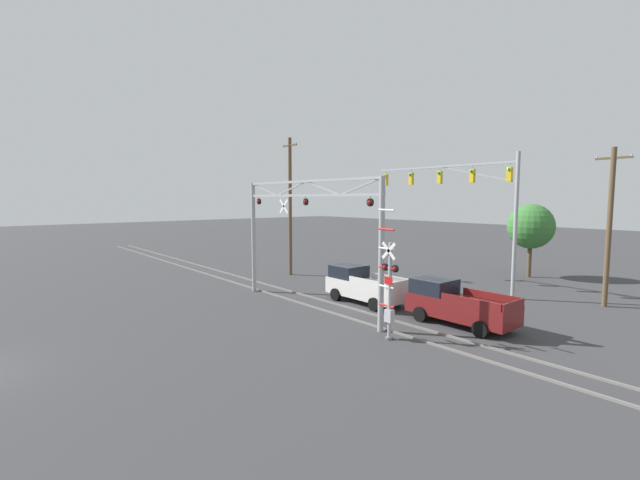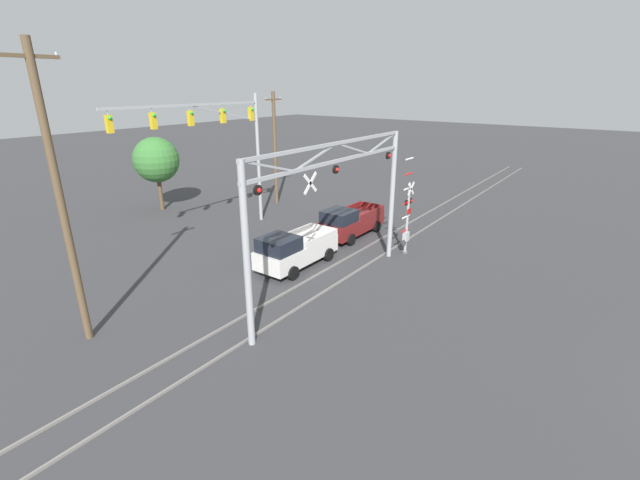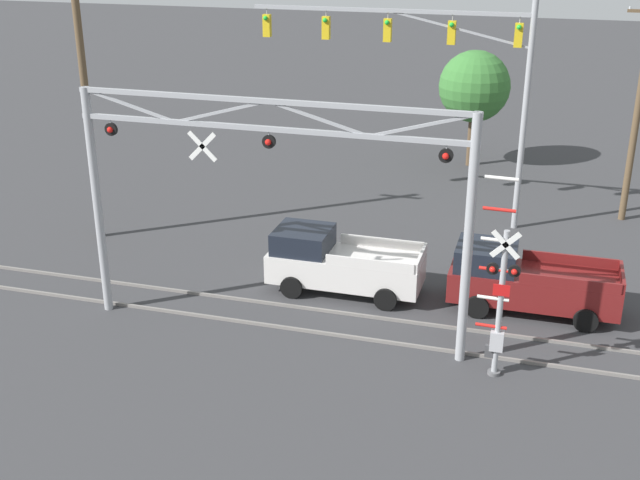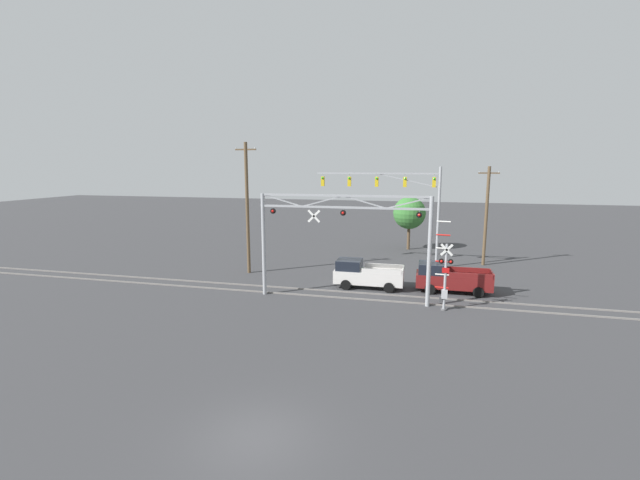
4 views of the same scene
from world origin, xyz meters
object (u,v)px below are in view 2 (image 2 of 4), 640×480
(crossing_gantry, at_px, (335,198))
(crossing_signal_mast, at_px, (407,219))
(traffic_signal_span, at_px, (225,136))
(background_tree_beyond_span, at_px, (156,160))
(pickup_truck_lead, at_px, (294,250))
(utility_pole_left, at_px, (60,201))
(pickup_truck_following, at_px, (350,222))
(utility_pole_right, at_px, (275,148))

(crossing_gantry, bearing_deg, crossing_signal_mast, -4.81)
(traffic_signal_span, height_order, background_tree_beyond_span, traffic_signal_span)
(pickup_truck_lead, bearing_deg, background_tree_beyond_span, 80.88)
(crossing_signal_mast, xyz_separation_m, utility_pole_left, (-15.74, 6.07, 3.47))
(crossing_gantry, height_order, pickup_truck_following, crossing_gantry)
(utility_pole_right, height_order, background_tree_beyond_span, utility_pole_right)
(utility_pole_left, bearing_deg, background_tree_beyond_span, 47.16)
(crossing_gantry, bearing_deg, traffic_signal_span, 72.30)
(crossing_signal_mast, relative_size, background_tree_beyond_span, 0.99)
(background_tree_beyond_span, bearing_deg, crossing_gantry, -100.73)
(crossing_gantry, height_order, background_tree_beyond_span, crossing_gantry)
(background_tree_beyond_span, bearing_deg, traffic_signal_span, -90.96)
(crossing_signal_mast, relative_size, pickup_truck_lead, 1.12)
(crossing_signal_mast, distance_m, utility_pole_right, 14.64)
(crossing_signal_mast, xyz_separation_m, background_tree_beyond_span, (-2.93, 19.88, 1.84))
(traffic_signal_span, bearing_deg, background_tree_beyond_span, 89.04)
(crossing_gantry, bearing_deg, utility_pole_left, 148.91)
(crossing_gantry, relative_size, pickup_truck_following, 2.19)
(utility_pole_left, bearing_deg, crossing_gantry, -31.09)
(pickup_truck_following, bearing_deg, utility_pole_right, 69.93)
(pickup_truck_lead, bearing_deg, traffic_signal_span, 72.42)
(pickup_truck_following, height_order, utility_pole_left, utility_pole_left)
(traffic_signal_span, bearing_deg, pickup_truck_following, -63.54)
(utility_pole_left, height_order, background_tree_beyond_span, utility_pole_left)
(traffic_signal_span, xyz_separation_m, utility_pole_right, (7.14, 2.24, -1.71))
(crossing_gantry, distance_m, pickup_truck_following, 8.87)
(crossing_gantry, relative_size, crossing_signal_mast, 2.02)
(utility_pole_left, bearing_deg, pickup_truck_following, -6.28)
(crossing_signal_mast, bearing_deg, crossing_gantry, 175.19)
(crossing_gantry, height_order, pickup_truck_lead, crossing_gantry)
(pickup_truck_following, relative_size, background_tree_beyond_span, 0.91)
(utility_pole_right, bearing_deg, crossing_signal_mast, -106.38)
(crossing_gantry, xyz_separation_m, pickup_truck_lead, (1.11, 3.43, -3.67))
(traffic_signal_span, relative_size, pickup_truck_following, 2.11)
(utility_pole_right, bearing_deg, background_tree_beyond_span, 139.23)
(pickup_truck_lead, height_order, pickup_truck_following, same)
(traffic_signal_span, xyz_separation_m, pickup_truck_following, (3.65, -7.32, -5.34))
(pickup_truck_following, distance_m, utility_pole_right, 10.82)
(crossing_gantry, relative_size, traffic_signal_span, 1.04)
(pickup_truck_lead, relative_size, utility_pole_right, 0.57)
(pickup_truck_following, height_order, background_tree_beyond_span, background_tree_beyond_span)
(pickup_truck_lead, xyz_separation_m, background_tree_beyond_span, (2.55, 15.90, 2.97))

